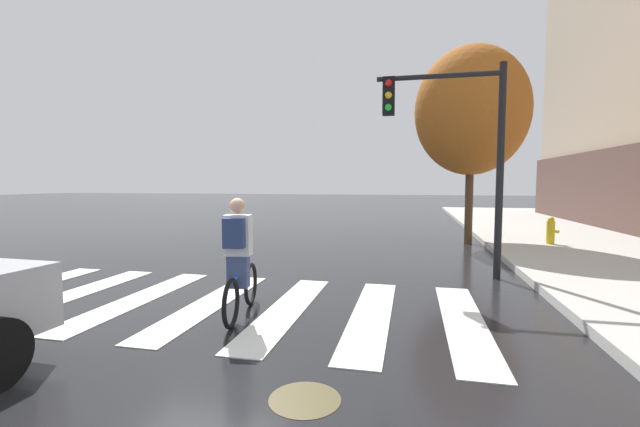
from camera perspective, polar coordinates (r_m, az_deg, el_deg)
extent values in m
plane|color=black|center=(6.97, -17.03, -11.73)|extent=(120.00, 120.00, 0.00)
cube|color=silver|center=(9.19, -36.70, -8.47)|extent=(0.55, 3.58, 0.01)
cube|color=silver|center=(8.29, -30.90, -9.55)|extent=(0.55, 3.58, 0.01)
cube|color=silver|center=(7.49, -23.74, -10.73)|extent=(0.55, 3.58, 0.01)
cube|color=silver|center=(6.84, -14.98, -11.94)|extent=(0.55, 3.58, 0.01)
cube|color=silver|center=(6.37, -4.58, -13.02)|extent=(0.55, 3.58, 0.01)
cube|color=silver|center=(6.14, 7.11, -13.72)|extent=(0.55, 3.58, 0.01)
cube|color=silver|center=(6.16, 19.26, -13.88)|extent=(0.55, 3.58, 0.01)
cylinder|color=#473D1E|center=(3.96, -2.12, -24.28)|extent=(0.64, 0.64, 0.01)
torus|color=black|center=(5.61, -12.21, -12.06)|extent=(0.15, 0.66, 0.66)
torus|color=black|center=(6.59, -9.56, -9.56)|extent=(0.15, 0.66, 0.66)
cylinder|color=#1972BF|center=(6.03, -10.81, -8.14)|extent=(0.18, 0.89, 0.05)
cylinder|color=#1972BF|center=(5.87, -11.23, -7.80)|extent=(0.04, 0.04, 0.45)
cube|color=#384772|center=(5.86, -11.23, -7.32)|extent=(0.31, 0.24, 0.56)
cube|color=silver|center=(5.78, -11.30, -2.95)|extent=(0.39, 0.29, 0.56)
sphere|color=tan|center=(5.75, -11.36, 1.01)|extent=(0.22, 0.22, 0.22)
cube|color=navy|center=(5.61, -11.80, -2.67)|extent=(0.30, 0.20, 0.40)
cylinder|color=black|center=(8.78, 23.63, 5.23)|extent=(0.14, 0.14, 4.20)
cylinder|color=black|center=(8.88, 16.02, 17.80)|extent=(2.40, 0.10, 0.10)
cube|color=black|center=(8.81, 9.48, 15.69)|extent=(0.24, 0.20, 0.76)
sphere|color=red|center=(8.75, 9.46, 17.37)|extent=(0.14, 0.14, 0.14)
sphere|color=gold|center=(8.70, 9.44, 15.83)|extent=(0.14, 0.14, 0.14)
sphere|color=green|center=(8.65, 9.42, 14.28)|extent=(0.14, 0.14, 0.14)
cylinder|color=gold|center=(13.53, 29.27, -2.31)|extent=(0.22, 0.22, 0.65)
sphere|color=gold|center=(13.49, 29.32, -0.77)|extent=(0.18, 0.18, 0.18)
cylinder|color=gold|center=(13.57, 29.92, -2.18)|extent=(0.12, 0.09, 0.09)
cylinder|color=#4C3823|center=(13.63, 19.91, 1.78)|extent=(0.24, 0.24, 2.73)
ellipsoid|color=#A5591E|center=(13.79, 20.20, 13.18)|extent=(3.40, 3.40, 3.91)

